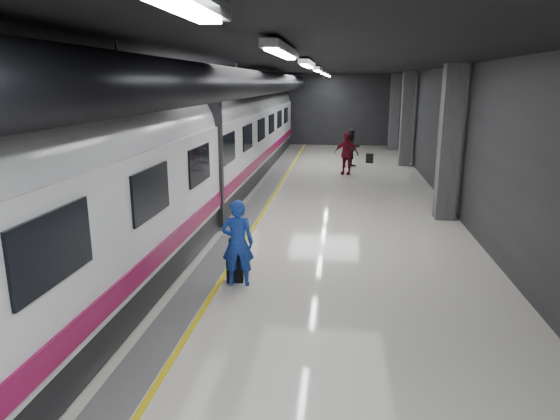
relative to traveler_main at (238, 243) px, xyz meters
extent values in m
plane|color=silver|center=(0.55, 3.77, -0.88)|extent=(40.00, 40.00, 0.00)
cube|color=black|center=(0.55, 3.77, 3.62)|extent=(10.00, 40.00, 0.02)
cube|color=#28282B|center=(0.55, 23.77, 1.37)|extent=(10.00, 0.02, 4.50)
cube|color=#28282B|center=(-4.45, 3.77, 1.37)|extent=(0.02, 40.00, 4.50)
cube|color=#28282B|center=(5.55, 3.77, 1.37)|extent=(0.02, 40.00, 4.50)
cube|color=slate|center=(-0.80, 3.77, -0.88)|extent=(0.65, 39.80, 0.01)
cube|color=yellow|center=(-0.40, 3.77, -0.88)|extent=(0.10, 39.80, 0.01)
cylinder|color=black|center=(-0.75, 3.77, 3.07)|extent=(0.80, 38.00, 0.80)
cube|color=silver|center=(1.15, -2.23, 3.52)|extent=(0.22, 2.60, 0.10)
cube|color=silver|center=(1.15, 2.77, 3.52)|extent=(0.22, 2.60, 0.10)
cube|color=silver|center=(1.15, 7.77, 3.52)|extent=(0.22, 2.60, 0.10)
cube|color=silver|center=(1.15, 12.77, 3.52)|extent=(0.22, 2.60, 0.10)
cube|color=silver|center=(1.15, 17.77, 3.52)|extent=(0.22, 2.60, 0.10)
cube|color=silver|center=(1.15, 21.77, 3.52)|extent=(0.22, 2.60, 0.10)
cube|color=#515154|center=(5.10, 5.77, 1.37)|extent=(0.55, 0.55, 4.50)
cube|color=#515154|center=(5.10, 15.77, 1.37)|extent=(0.55, 0.55, 4.50)
cube|color=#515154|center=(5.10, 21.77, 1.37)|extent=(0.55, 0.55, 4.50)
cube|color=black|center=(-2.70, 3.77, -0.53)|extent=(2.80, 38.00, 0.60)
cube|color=white|center=(-2.70, 3.77, 0.87)|extent=(2.90, 38.00, 2.20)
cylinder|color=white|center=(-2.70, 3.77, 1.82)|extent=(2.80, 38.00, 2.80)
cube|color=maroon|center=(-1.23, 3.77, 0.07)|extent=(0.04, 38.00, 0.35)
cube|color=black|center=(-2.70, 3.77, 1.12)|extent=(3.05, 0.25, 3.80)
cube|color=black|center=(-1.23, -4.23, 1.27)|extent=(0.05, 1.60, 0.85)
cube|color=black|center=(-1.23, -1.23, 1.27)|extent=(0.05, 1.60, 0.85)
cube|color=black|center=(-1.23, 1.77, 1.27)|extent=(0.05, 1.60, 0.85)
cube|color=black|center=(-1.23, 4.77, 1.27)|extent=(0.05, 1.60, 0.85)
cube|color=black|center=(-1.23, 7.77, 1.27)|extent=(0.05, 1.60, 0.85)
cube|color=black|center=(-1.23, 10.77, 1.27)|extent=(0.05, 1.60, 0.85)
cube|color=black|center=(-1.23, 13.77, 1.27)|extent=(0.05, 1.60, 0.85)
cube|color=black|center=(-1.23, 16.77, 1.27)|extent=(0.05, 1.60, 0.85)
cube|color=black|center=(-1.23, 19.77, 1.27)|extent=(0.05, 1.60, 0.85)
imported|color=blue|center=(0.00, 0.00, 0.00)|extent=(0.70, 0.51, 1.77)
cube|color=black|center=(-0.10, 0.15, -0.61)|extent=(0.36, 0.26, 0.55)
cube|color=black|center=(-0.08, 0.17, -0.15)|extent=(0.30, 0.19, 0.37)
imported|color=black|center=(2.51, 15.10, 0.03)|extent=(1.12, 1.06, 1.82)
imported|color=maroon|center=(2.22, 12.97, 0.05)|extent=(1.17, 0.74, 1.86)
cube|color=black|center=(3.45, 16.33, -0.65)|extent=(0.38, 0.32, 0.47)
camera|label=1|loc=(1.98, -9.25, 3.09)|focal=32.00mm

